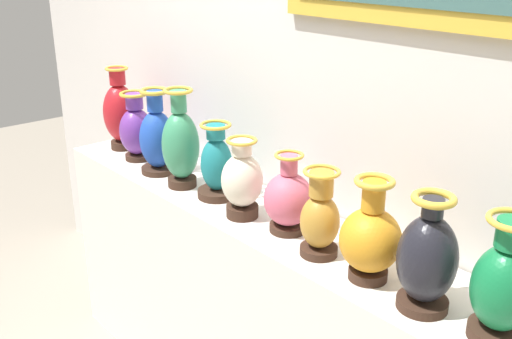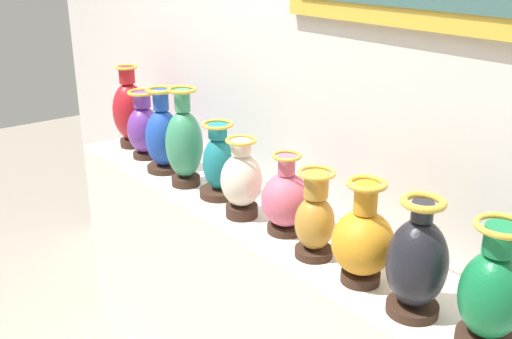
{
  "view_description": "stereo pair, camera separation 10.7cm",
  "coord_description": "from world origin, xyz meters",
  "px_view_note": "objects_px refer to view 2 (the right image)",
  "views": [
    {
      "loc": [
        1.58,
        -1.37,
        1.96
      ],
      "look_at": [
        0.0,
        0.0,
        1.17
      ],
      "focal_mm": 41.95,
      "sensor_mm": 36.0,
      "label": 1
    },
    {
      "loc": [
        1.65,
        -1.29,
        1.96
      ],
      "look_at": [
        0.0,
        0.0,
        1.17
      ],
      "focal_mm": 41.95,
      "sensor_mm": 36.0,
      "label": 2
    }
  ],
  "objects_px": {
    "vase_jade": "(184,143)",
    "vase_ochre": "(315,219)",
    "vase_crimson": "(130,111)",
    "vase_ivory": "(242,181)",
    "vase_amber": "(363,240)",
    "vase_sapphire": "(163,136)",
    "vase_violet": "(144,128)",
    "vase_rose": "(286,200)",
    "vase_emerald": "(492,293)",
    "vase_teal": "(219,165)",
    "vase_onyx": "(417,263)"
  },
  "relations": [
    {
      "from": "vase_sapphire",
      "to": "vase_ivory",
      "type": "distance_m",
      "value": 0.61
    },
    {
      "from": "vase_emerald",
      "to": "vase_jade",
      "type": "bearing_deg",
      "value": -179.1
    },
    {
      "from": "vase_sapphire",
      "to": "vase_jade",
      "type": "distance_m",
      "value": 0.21
    },
    {
      "from": "vase_sapphire",
      "to": "vase_jade",
      "type": "bearing_deg",
      "value": -3.91
    },
    {
      "from": "vase_ochre",
      "to": "vase_crimson",
      "type": "bearing_deg",
      "value": 177.68
    },
    {
      "from": "vase_sapphire",
      "to": "vase_amber",
      "type": "bearing_deg",
      "value": -0.51
    },
    {
      "from": "vase_crimson",
      "to": "vase_ivory",
      "type": "xyz_separation_m",
      "value": [
        1.01,
        -0.06,
        -0.04
      ]
    },
    {
      "from": "vase_ivory",
      "to": "vase_emerald",
      "type": "distance_m",
      "value": 1.01
    },
    {
      "from": "vase_teal",
      "to": "vase_ochre",
      "type": "xyz_separation_m",
      "value": [
        0.6,
        -0.04,
        -0.0
      ]
    },
    {
      "from": "vase_ivory",
      "to": "vase_amber",
      "type": "xyz_separation_m",
      "value": [
        0.6,
        0.0,
        -0.0
      ]
    },
    {
      "from": "vase_sapphire",
      "to": "vase_onyx",
      "type": "distance_m",
      "value": 1.4
    },
    {
      "from": "vase_rose",
      "to": "vase_emerald",
      "type": "bearing_deg",
      "value": -1.58
    },
    {
      "from": "vase_crimson",
      "to": "vase_ivory",
      "type": "height_order",
      "value": "vase_crimson"
    },
    {
      "from": "vase_teal",
      "to": "vase_sapphire",
      "type": "bearing_deg",
      "value": -176.0
    },
    {
      "from": "vase_teal",
      "to": "vase_ivory",
      "type": "height_order",
      "value": "vase_teal"
    },
    {
      "from": "vase_emerald",
      "to": "vase_ochre",
      "type": "bearing_deg",
      "value": -178.05
    },
    {
      "from": "vase_violet",
      "to": "vase_sapphire",
      "type": "height_order",
      "value": "vase_sapphire"
    },
    {
      "from": "vase_jade",
      "to": "vase_teal",
      "type": "xyz_separation_m",
      "value": [
        0.19,
        0.04,
        -0.05
      ]
    },
    {
      "from": "vase_onyx",
      "to": "vase_violet",
      "type": "bearing_deg",
      "value": 178.71
    },
    {
      "from": "vase_amber",
      "to": "vase_onyx",
      "type": "xyz_separation_m",
      "value": [
        0.2,
        -0.01,
        0.02
      ]
    },
    {
      "from": "vase_violet",
      "to": "vase_amber",
      "type": "bearing_deg",
      "value": -1.17
    },
    {
      "from": "vase_violet",
      "to": "vase_ochre",
      "type": "xyz_separation_m",
      "value": [
        1.21,
        -0.03,
        -0.02
      ]
    },
    {
      "from": "vase_ivory",
      "to": "vase_rose",
      "type": "xyz_separation_m",
      "value": [
        0.2,
        0.04,
        -0.02
      ]
    },
    {
      "from": "vase_violet",
      "to": "vase_onyx",
      "type": "distance_m",
      "value": 1.62
    },
    {
      "from": "vase_jade",
      "to": "vase_teal",
      "type": "height_order",
      "value": "vase_jade"
    },
    {
      "from": "vase_amber",
      "to": "vase_ochre",
      "type": "bearing_deg",
      "value": -179.42
    },
    {
      "from": "vase_violet",
      "to": "vase_sapphire",
      "type": "xyz_separation_m",
      "value": [
        0.21,
        -0.02,
        0.01
      ]
    },
    {
      "from": "vase_jade",
      "to": "vase_emerald",
      "type": "height_order",
      "value": "vase_jade"
    },
    {
      "from": "vase_amber",
      "to": "vase_sapphire",
      "type": "bearing_deg",
      "value": 179.49
    },
    {
      "from": "vase_onyx",
      "to": "vase_emerald",
      "type": "bearing_deg",
      "value": 7.21
    },
    {
      "from": "vase_jade",
      "to": "vase_amber",
      "type": "xyz_separation_m",
      "value": [
        1.0,
        0.0,
        -0.05
      ]
    },
    {
      "from": "vase_violet",
      "to": "vase_teal",
      "type": "distance_m",
      "value": 0.61
    },
    {
      "from": "vase_teal",
      "to": "vase_rose",
      "type": "height_order",
      "value": "vase_teal"
    },
    {
      "from": "vase_teal",
      "to": "vase_amber",
      "type": "relative_size",
      "value": 0.94
    },
    {
      "from": "vase_crimson",
      "to": "vase_violet",
      "type": "bearing_deg",
      "value": -7.62
    },
    {
      "from": "vase_crimson",
      "to": "vase_emerald",
      "type": "xyz_separation_m",
      "value": [
        2.02,
        -0.04,
        -0.03
      ]
    },
    {
      "from": "vase_rose",
      "to": "vase_ivory",
      "type": "bearing_deg",
      "value": -167.34
    },
    {
      "from": "vase_amber",
      "to": "vase_emerald",
      "type": "distance_m",
      "value": 0.41
    },
    {
      "from": "vase_violet",
      "to": "vase_teal",
      "type": "xyz_separation_m",
      "value": [
        0.61,
        0.01,
        -0.01
      ]
    },
    {
      "from": "vase_crimson",
      "to": "vase_ochre",
      "type": "xyz_separation_m",
      "value": [
        1.4,
        -0.06,
        -0.05
      ]
    },
    {
      "from": "vase_amber",
      "to": "vase_emerald",
      "type": "xyz_separation_m",
      "value": [
        0.41,
        0.02,
        0.01
      ]
    },
    {
      "from": "vase_ochre",
      "to": "vase_amber",
      "type": "bearing_deg",
      "value": 0.58
    },
    {
      "from": "vase_sapphire",
      "to": "vase_onyx",
      "type": "relative_size",
      "value": 1.1
    },
    {
      "from": "vase_ivory",
      "to": "vase_ochre",
      "type": "xyz_separation_m",
      "value": [
        0.39,
        0.0,
        -0.01
      ]
    },
    {
      "from": "vase_sapphire",
      "to": "vase_amber",
      "type": "distance_m",
      "value": 1.2
    },
    {
      "from": "vase_rose",
      "to": "vase_ochre",
      "type": "distance_m",
      "value": 0.2
    },
    {
      "from": "vase_jade",
      "to": "vase_crimson",
      "type": "bearing_deg",
      "value": 174.56
    },
    {
      "from": "vase_violet",
      "to": "vase_rose",
      "type": "xyz_separation_m",
      "value": [
        1.02,
        0.01,
        -0.03
      ]
    },
    {
      "from": "vase_rose",
      "to": "vase_amber",
      "type": "distance_m",
      "value": 0.4
    },
    {
      "from": "vase_jade",
      "to": "vase_ochre",
      "type": "relative_size",
      "value": 1.41
    }
  ]
}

